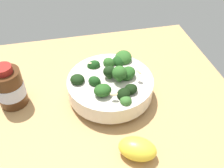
{
  "coord_description": "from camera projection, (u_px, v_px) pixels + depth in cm",
  "views": [
    {
      "loc": [
        -44.16,
        9.78,
        47.07
      ],
      "look_at": [
        1.93,
        -0.45,
        4.0
      ],
      "focal_mm": 40.33,
      "sensor_mm": 36.0,
      "label": 1
    }
  ],
  "objects": [
    {
      "name": "bowl_of_broccoli",
      "position": [
        112.0,
        84.0,
        0.64
      ],
      "size": [
        21.67,
        21.67,
        10.54
      ],
      "color": "silver",
      "rests_on": "ground_plane"
    },
    {
      "name": "lemon_wedge",
      "position": [
        137.0,
        149.0,
        0.52
      ],
      "size": [
        8.43,
        9.58,
        4.39
      ],
      "primitive_type": "ellipsoid",
      "rotation": [
        0.0,
        0.0,
        4.23
      ],
      "color": "yellow",
      "rests_on": "ground_plane"
    },
    {
      "name": "ground_plane",
      "position": [
        112.0,
        106.0,
        0.67
      ],
      "size": [
        66.14,
        66.14,
        4.17
      ],
      "primitive_type": "cube",
      "color": "tan"
    },
    {
      "name": "bottle_tall",
      "position": [
        10.0,
        88.0,
        0.61
      ],
      "size": [
        7.12,
        7.12,
        11.56
      ],
      "color": "#472814",
      "rests_on": "ground_plane"
    }
  ]
}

